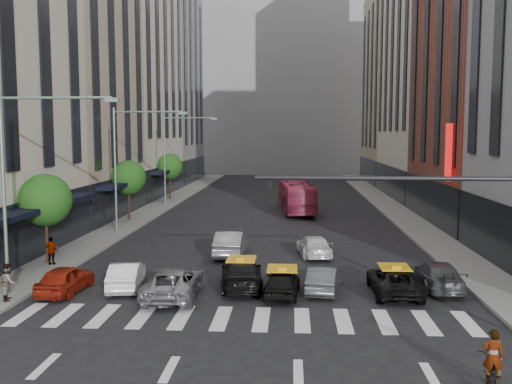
% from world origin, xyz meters
% --- Properties ---
extents(ground, '(160.00, 160.00, 0.00)m').
position_xyz_m(ground, '(0.00, 0.00, 0.00)').
color(ground, black).
rests_on(ground, ground).
extents(sidewalk_left, '(3.00, 96.00, 0.15)m').
position_xyz_m(sidewalk_left, '(-11.50, 30.00, 0.07)').
color(sidewalk_left, slate).
rests_on(sidewalk_left, ground).
extents(sidewalk_right, '(3.00, 96.00, 0.15)m').
position_xyz_m(sidewalk_right, '(11.50, 30.00, 0.07)').
color(sidewalk_right, slate).
rests_on(sidewalk_right, ground).
extents(building_left_b, '(8.00, 16.00, 24.00)m').
position_xyz_m(building_left_b, '(-17.00, 28.00, 12.00)').
color(building_left_b, tan).
rests_on(building_left_b, ground).
extents(building_left_c, '(8.00, 20.00, 36.00)m').
position_xyz_m(building_left_c, '(-17.00, 46.00, 18.00)').
color(building_left_c, beige).
rests_on(building_left_c, ground).
extents(building_left_d, '(8.00, 18.00, 30.00)m').
position_xyz_m(building_left_d, '(-17.00, 65.00, 15.00)').
color(building_left_d, gray).
rests_on(building_left_d, ground).
extents(building_right_b, '(8.00, 18.00, 26.00)m').
position_xyz_m(building_right_b, '(17.00, 27.00, 13.00)').
color(building_right_b, brown).
rests_on(building_right_b, ground).
extents(building_right_c, '(8.00, 20.00, 40.00)m').
position_xyz_m(building_right_c, '(17.00, 46.00, 20.00)').
color(building_right_c, beige).
rests_on(building_right_c, ground).
extents(building_right_d, '(8.00, 18.00, 28.00)m').
position_xyz_m(building_right_d, '(17.00, 65.00, 14.00)').
color(building_right_d, tan).
rests_on(building_right_d, ground).
extents(building_far, '(30.00, 10.00, 36.00)m').
position_xyz_m(building_far, '(0.00, 85.00, 18.00)').
color(building_far, gray).
rests_on(building_far, ground).
extents(tree_near, '(2.88, 2.88, 4.95)m').
position_xyz_m(tree_near, '(-11.80, 10.00, 3.65)').
color(tree_near, black).
rests_on(tree_near, sidewalk_left).
extents(tree_mid, '(2.88, 2.88, 4.95)m').
position_xyz_m(tree_mid, '(-11.80, 26.00, 3.65)').
color(tree_mid, black).
rests_on(tree_mid, sidewalk_left).
extents(tree_far, '(2.88, 2.88, 4.95)m').
position_xyz_m(tree_far, '(-11.80, 42.00, 3.65)').
color(tree_far, black).
rests_on(tree_far, sidewalk_left).
extents(streetlamp_near, '(5.38, 0.25, 9.00)m').
position_xyz_m(streetlamp_near, '(-10.04, 4.00, 5.90)').
color(streetlamp_near, gray).
rests_on(streetlamp_near, sidewalk_left).
extents(streetlamp_mid, '(5.38, 0.25, 9.00)m').
position_xyz_m(streetlamp_mid, '(-10.04, 20.00, 5.90)').
color(streetlamp_mid, gray).
rests_on(streetlamp_mid, sidewalk_left).
extents(streetlamp_far, '(5.38, 0.25, 9.00)m').
position_xyz_m(streetlamp_far, '(-10.04, 36.00, 5.90)').
color(streetlamp_far, gray).
rests_on(streetlamp_far, sidewalk_left).
extents(traffic_signal, '(10.10, 0.20, 6.00)m').
position_xyz_m(traffic_signal, '(7.69, -1.00, 4.47)').
color(traffic_signal, black).
rests_on(traffic_signal, ground).
extents(liberty_sign, '(0.30, 0.70, 4.00)m').
position_xyz_m(liberty_sign, '(12.60, 20.00, 6.00)').
color(liberty_sign, red).
rests_on(liberty_sign, ground).
extents(car_red, '(1.76, 3.89, 1.30)m').
position_xyz_m(car_red, '(-8.61, 4.65, 0.65)').
color(car_red, maroon).
rests_on(car_red, ground).
extents(car_white_front, '(1.89, 4.05, 1.28)m').
position_xyz_m(car_white_front, '(-6.01, 5.52, 0.64)').
color(car_white_front, white).
rests_on(car_white_front, ground).
extents(car_silver, '(2.39, 4.94, 1.36)m').
position_xyz_m(car_silver, '(-3.49, 4.22, 0.68)').
color(car_silver, gray).
rests_on(car_silver, ground).
extents(taxi_left, '(2.41, 4.91, 1.37)m').
position_xyz_m(taxi_left, '(-0.60, 6.01, 0.69)').
color(taxi_left, black).
rests_on(taxi_left, ground).
extents(taxi_center, '(1.74, 3.78, 1.26)m').
position_xyz_m(taxi_center, '(1.35, 4.74, 0.63)').
color(taxi_center, black).
rests_on(taxi_center, ground).
extents(car_grey_mid, '(1.78, 3.85, 1.22)m').
position_xyz_m(car_grey_mid, '(3.23, 5.63, 0.61)').
color(car_grey_mid, '#404448').
rests_on(car_grey_mid, ground).
extents(taxi_right, '(2.09, 4.49, 1.24)m').
position_xyz_m(taxi_right, '(6.44, 5.38, 0.62)').
color(taxi_right, black).
rests_on(taxi_right, ground).
extents(car_grey_curb, '(1.87, 4.51, 1.30)m').
position_xyz_m(car_grey_curb, '(8.63, 6.45, 0.65)').
color(car_grey_curb, '#3D4044').
rests_on(car_grey_curb, ground).
extents(car_row2_left, '(1.65, 4.65, 1.53)m').
position_xyz_m(car_row2_left, '(-1.89, 13.12, 0.76)').
color(car_row2_left, gray).
rests_on(car_row2_left, ground).
extents(car_row2_right, '(2.23, 4.42, 1.23)m').
position_xyz_m(car_row2_right, '(3.10, 13.34, 0.61)').
color(car_row2_right, white).
rests_on(car_row2_right, ground).
extents(bus, '(3.55, 10.99, 3.01)m').
position_xyz_m(bus, '(2.17, 32.46, 1.50)').
color(bus, '#B8365D').
rests_on(bus, ground).
extents(motorcycle, '(0.98, 1.99, 1.00)m').
position_xyz_m(motorcycle, '(7.46, -4.46, 0.50)').
color(motorcycle, black).
rests_on(motorcycle, ground).
extents(rider, '(0.64, 0.47, 1.59)m').
position_xyz_m(rider, '(7.46, -4.46, 1.80)').
color(rider, gray).
rests_on(rider, motorcycle).
extents(pedestrian_near, '(0.83, 0.93, 1.60)m').
position_xyz_m(pedestrian_near, '(-10.40, 2.92, 0.95)').
color(pedestrian_near, gray).
rests_on(pedestrian_near, sidewalk_left).
extents(pedestrian_far, '(0.90, 0.38, 1.53)m').
position_xyz_m(pedestrian_far, '(-11.35, 9.52, 0.91)').
color(pedestrian_far, gray).
rests_on(pedestrian_far, sidewalk_left).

